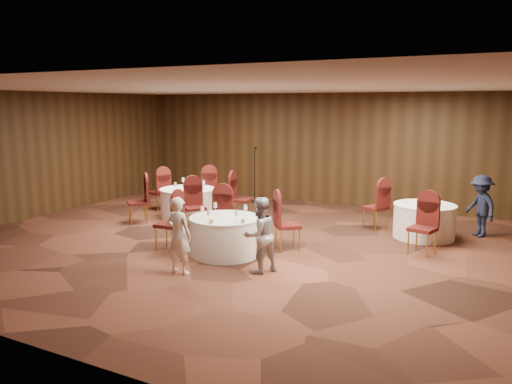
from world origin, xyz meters
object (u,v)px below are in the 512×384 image
at_px(table_main, 225,236).
at_px(mic_stand, 255,186).
at_px(table_left, 188,203).
at_px(table_right, 424,221).
at_px(woman_a, 179,235).
at_px(man_c, 481,206).
at_px(woman_b, 260,235).

xyz_separation_m(table_main, mic_stand, (-1.98, 5.02, 0.10)).
relative_size(table_left, table_right, 1.08).
xyz_separation_m(mic_stand, woman_a, (1.84, -6.31, 0.19)).
xyz_separation_m(table_main, man_c, (4.26, 3.75, 0.31)).
distance_m(table_left, man_c, 6.95).
distance_m(mic_stand, man_c, 6.38).
height_order(table_right, woman_b, woman_b).
relative_size(woman_a, woman_b, 1.01).
relative_size(table_right, woman_b, 1.00).
relative_size(table_left, woman_a, 1.07).
relative_size(table_main, man_c, 1.00).
bearing_deg(woman_a, woman_b, -148.42).
relative_size(woman_a, man_c, 0.98).
height_order(woman_a, woman_b, woman_a).
height_order(table_main, woman_a, woman_a).
bearing_deg(table_right, woman_a, -127.47).
bearing_deg(man_c, table_right, -96.00).
bearing_deg(mic_stand, man_c, -11.51).
distance_m(table_right, man_c, 1.30).
xyz_separation_m(table_main, table_left, (-2.55, 2.39, -0.00)).
bearing_deg(table_right, man_c, 32.65).
distance_m(mic_stand, woman_a, 6.58).
xyz_separation_m(table_right, mic_stand, (-5.18, 1.95, 0.10)).
bearing_deg(man_c, woman_a, -79.79).
distance_m(table_left, mic_stand, 2.69).
distance_m(table_right, woman_a, 5.50).
height_order(table_left, woman_a, woman_a).
relative_size(mic_stand, man_c, 1.20).
xyz_separation_m(mic_stand, woman_b, (3.04, -5.63, 0.18)).
distance_m(table_main, table_right, 4.43).
bearing_deg(woman_a, table_left, -54.71).
distance_m(mic_stand, woman_b, 6.40).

